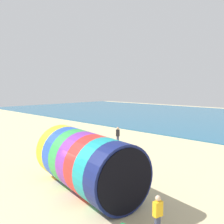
% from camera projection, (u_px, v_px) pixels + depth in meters
% --- Properties ---
extents(ground_plane, '(120.00, 120.00, 0.00)m').
position_uv_depth(ground_plane, '(92.00, 198.00, 12.85)').
color(ground_plane, '#CCBA8C').
extents(giant_inflatable_tube, '(7.40, 4.38, 3.24)m').
position_uv_depth(giant_inflatable_tube, '(87.00, 162.00, 13.63)').
color(giant_inflatable_tube, yellow).
rests_on(giant_inflatable_tube, ground).
extents(kite_handler, '(0.30, 0.40, 1.61)m').
position_uv_depth(kite_handler, '(158.00, 215.00, 9.56)').
color(kite_handler, '#383D56').
rests_on(kite_handler, ground).
extents(bystander_far_left, '(0.42, 0.40, 1.78)m').
position_uv_depth(bystander_far_left, '(118.00, 136.00, 24.46)').
color(bystander_far_left, '#383D56').
rests_on(bystander_far_left, ground).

